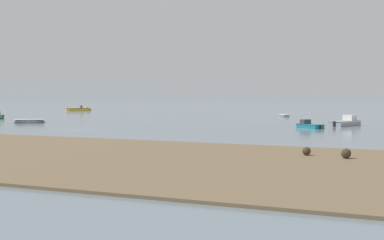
# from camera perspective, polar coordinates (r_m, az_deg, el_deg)

# --- Properties ---
(ground_plane) EXTENTS (800.00, 800.00, 0.00)m
(ground_plane) POSITION_cam_1_polar(r_m,az_deg,el_deg) (68.68, -11.99, -0.97)
(ground_plane) COLOR slate
(tidal_rock_near) EXTENTS (0.69, 0.69, 0.69)m
(tidal_rock_near) POSITION_cam_1_polar(r_m,az_deg,el_deg) (39.32, 15.76, -3.37)
(tidal_rock_near) COLOR #402F1E
(tidal_rock_near) RESTS_ON mudflat_shore
(tidal_rock_left) EXTENTS (0.61, 0.61, 0.61)m
(tidal_rock_left) POSITION_cam_1_polar(r_m,az_deg,el_deg) (40.47, 11.85, -3.19)
(tidal_rock_left) COLOR #402F1E
(tidal_rock_left) RESTS_ON mudflat_shore
(motorboat_moored_2) EXTENTS (4.29, 3.70, 1.62)m
(motorboat_moored_2) POSITION_cam_1_polar(r_m,az_deg,el_deg) (71.42, 11.84, -0.62)
(motorboat_moored_2) COLOR #197084
(motorboat_moored_2) RESTS_ON ground
(rowboat_moored_0) EXTENTS (2.89, 3.57, 0.55)m
(rowboat_moored_0) POSITION_cam_1_polar(r_m,az_deg,el_deg) (100.42, 9.65, 0.45)
(rowboat_moored_0) COLOR gray
(rowboat_moored_0) RESTS_ON ground
(motorboat_moored_3) EXTENTS (5.24, 5.50, 1.94)m
(motorboat_moored_3) POSITION_cam_1_polar(r_m,az_deg,el_deg) (126.87, -11.42, 1.06)
(motorboat_moored_3) COLOR gold
(motorboat_moored_3) RESTS_ON ground
(motorboat_moored_4) EXTENTS (4.17, 5.89, 2.13)m
(motorboat_moored_4) POSITION_cam_1_polar(r_m,az_deg,el_deg) (77.16, 15.98, -0.33)
(motorboat_moored_4) COLOR gray
(motorboat_moored_4) RESTS_ON ground
(rowboat_moored_1) EXTENTS (4.76, 3.77, 0.73)m
(rowboat_moored_1) POSITION_cam_1_polar(r_m,az_deg,el_deg) (83.93, -16.61, -0.15)
(rowboat_moored_1) COLOR gray
(rowboat_moored_1) RESTS_ON ground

